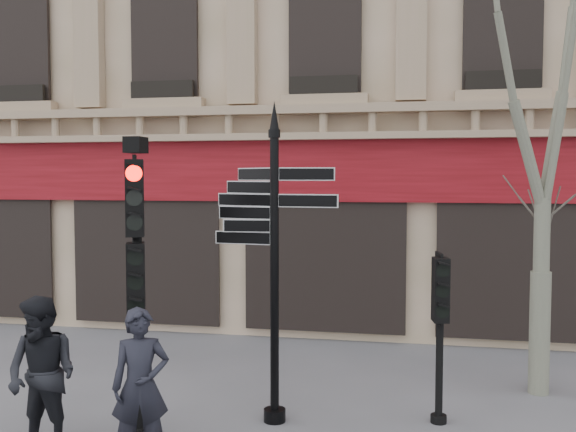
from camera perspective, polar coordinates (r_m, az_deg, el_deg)
name	(u,v)px	position (r m, az deg, el deg)	size (l,w,h in m)	color
ground	(275,429)	(9.28, -1.17, -18.42)	(80.00, 80.00, 0.00)	#56555A
building	(358,4)	(21.69, 6.22, 18.21)	(28.00, 15.52, 18.00)	tan
fingerpost	(274,208)	(8.91, -1.21, 0.72)	(2.33, 2.33, 4.52)	black
traffic_signal_main	(137,250)	(8.60, -13.26, -2.94)	(0.53, 0.46, 3.98)	black
traffic_signal_secondary	(440,308)	(9.28, 13.37, -7.95)	(0.43, 0.34, 2.35)	black
plane_tree	(546,57)	(11.01, 21.97, 12.99)	(2.86, 2.86, 7.59)	gray
pedestrian_a	(141,386)	(8.20, -12.98, -14.48)	(0.69, 0.45, 1.89)	black
pedestrian_b	(42,376)	(8.79, -21.04, -13.10)	(0.96, 0.75, 1.98)	black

